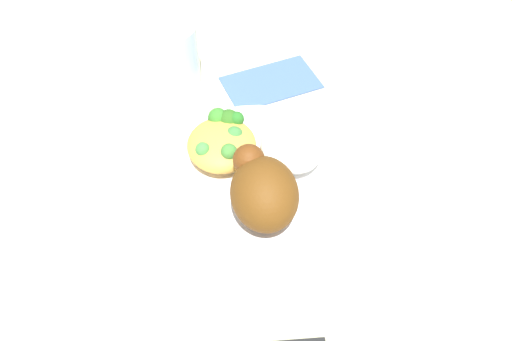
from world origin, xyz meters
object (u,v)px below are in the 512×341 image
at_px(mac_cheese_with_broccoli, 222,141).
at_px(rice_pile, 292,145).
at_px(water_glass, 176,55).
at_px(roasted_chicken, 263,191).
at_px(napkin, 271,82).
at_px(fork, 261,318).
at_px(plate, 256,179).

bearing_deg(mac_cheese_with_broccoli, rice_pile, -103.93).
distance_m(rice_pile, water_glass, 0.23).
xyz_separation_m(roasted_chicken, napkin, (0.24, -0.06, -0.05)).
distance_m(fork, water_glass, 0.40).
height_order(rice_pile, napkin, rice_pile).
xyz_separation_m(mac_cheese_with_broccoli, napkin, (0.14, -0.09, -0.03)).
xyz_separation_m(mac_cheese_with_broccoli, water_glass, (0.17, 0.05, 0.01)).
xyz_separation_m(roasted_chicken, fork, (-0.12, 0.02, -0.05)).
bearing_deg(fork, rice_pile, -20.46).
height_order(rice_pile, fork, rice_pile).
height_order(roasted_chicken, water_glass, water_glass).
distance_m(plate, mac_cheese_with_broccoli, 0.06).
relative_size(mac_cheese_with_broccoli, water_glass, 1.06).
distance_m(roasted_chicken, water_glass, 0.28).
distance_m(plate, fork, 0.18).
xyz_separation_m(roasted_chicken, rice_pile, (0.08, -0.05, -0.02)).
distance_m(roasted_chicken, rice_pile, 0.10).
bearing_deg(mac_cheese_with_broccoli, fork, -177.44).
bearing_deg(napkin, roasted_chicken, 167.00).
distance_m(mac_cheese_with_broccoli, water_glass, 0.18).
height_order(water_glass, napkin, water_glass).
relative_size(mac_cheese_with_broccoli, napkin, 0.71).
distance_m(roasted_chicken, mac_cheese_with_broccoli, 0.11).
distance_m(mac_cheese_with_broccoli, napkin, 0.17).
bearing_deg(mac_cheese_with_broccoli, water_glass, 15.02).
bearing_deg(rice_pile, mac_cheese_with_broccoli, 76.07).
bearing_deg(water_glass, rice_pile, -145.61).
xyz_separation_m(roasted_chicken, water_glass, (0.27, 0.08, -0.01)).
bearing_deg(mac_cheese_with_broccoli, roasted_chicken, -160.99).
distance_m(plate, napkin, 0.19).
relative_size(water_glass, napkin, 0.67).
distance_m(roasted_chicken, fork, 0.14).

